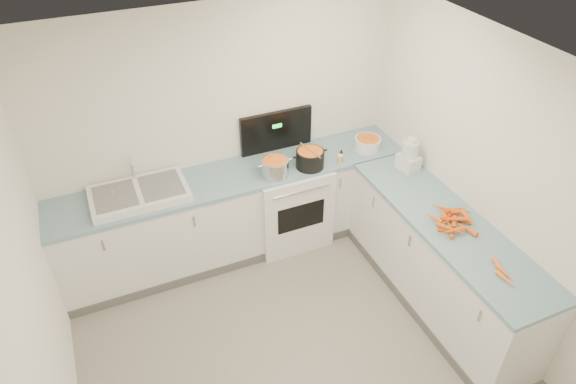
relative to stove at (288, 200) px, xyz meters
name	(u,v)px	position (x,y,z in m)	size (l,w,h in m)	color
floor	(308,376)	(-0.55, -1.69, -0.47)	(3.50, 4.00, 0.00)	gray
ceiling	(318,100)	(-0.55, -1.69, 2.03)	(3.50, 4.00, 0.00)	white
wall_back	(223,132)	(-0.55, 0.31, 0.78)	(3.50, 2.50, 0.00)	white
wall_left	(35,354)	(-2.30, -1.69, 0.78)	(4.00, 2.50, 0.00)	white
wall_right	(512,204)	(1.20, -1.69, 0.78)	(4.00, 2.50, 0.00)	white
counter_back	(237,213)	(-0.55, 0.01, 0.00)	(3.50, 0.62, 0.94)	white
counter_right	(440,262)	(0.90, -1.39, 0.00)	(0.62, 2.20, 0.94)	white
stove	(288,200)	(0.00, 0.00, 0.00)	(0.76, 0.65, 1.36)	white
sink	(139,194)	(-1.45, 0.02, 0.50)	(0.86, 0.52, 0.31)	white
steel_pot	(275,169)	(-0.20, -0.15, 0.54)	(0.26, 0.26, 0.19)	silver
black_pot	(310,160)	(0.17, -0.15, 0.54)	(0.28, 0.28, 0.20)	black
wooden_spoon	(310,150)	(0.17, -0.15, 0.65)	(0.01, 0.01, 0.33)	#AD7A47
mixing_bowl	(367,144)	(0.86, -0.09, 0.53)	(0.27, 0.27, 0.12)	white
extract_bottle	(341,157)	(0.50, -0.19, 0.52)	(0.04, 0.04, 0.10)	#593319
spice_jar	(340,160)	(0.47, -0.21, 0.51)	(0.05, 0.05, 0.08)	#E5B266
food_processor	(409,156)	(1.03, -0.56, 0.61)	(0.20, 0.22, 0.33)	white
carrot_pile	(453,219)	(0.92, -1.40, 0.50)	(0.41, 0.49, 0.08)	orange
peeled_carrots	(503,273)	(0.87, -2.05, 0.49)	(0.12, 0.30, 0.04)	orange
peelings	(114,196)	(-1.66, 0.02, 0.54)	(0.20, 0.29, 0.01)	tan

